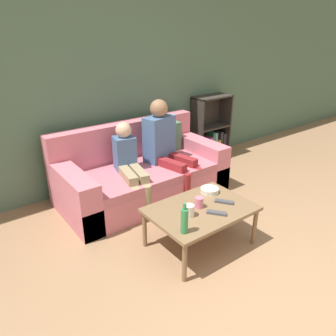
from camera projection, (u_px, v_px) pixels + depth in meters
ground_plane at (299, 318)px, 2.29m from camera, size 22.00×22.00×0.00m
wall_back at (103, 79)px, 3.81m from camera, size 12.00×0.06×2.60m
couch at (141, 174)px, 3.86m from camera, size 1.91×0.95×0.83m
bookshelf at (209, 135)px, 4.96m from camera, size 0.59×0.28×0.95m
coffee_table at (201, 212)px, 2.92m from camera, size 0.91×0.65×0.39m
person_adult at (165, 142)px, 3.79m from camera, size 0.45×0.70×1.12m
person_child at (129, 163)px, 3.53m from camera, size 0.35×0.68×0.93m
cup_near at (199, 202)px, 2.89m from camera, size 0.08×0.08×0.10m
cup_far at (189, 211)px, 2.76m from camera, size 0.09×0.09×0.10m
tv_remote_0 at (224, 202)px, 2.98m from camera, size 0.14×0.17×0.02m
tv_remote_1 at (217, 213)px, 2.80m from camera, size 0.14×0.16×0.02m
snack_bowl at (210, 190)px, 3.17m from camera, size 0.18×0.18×0.05m
bottle at (184, 220)px, 2.52m from camera, size 0.06×0.06×0.26m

